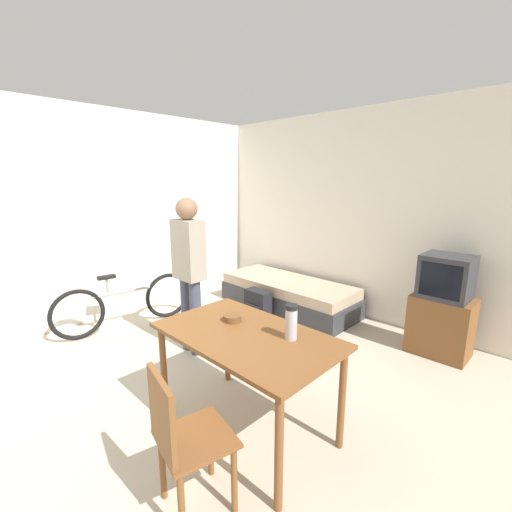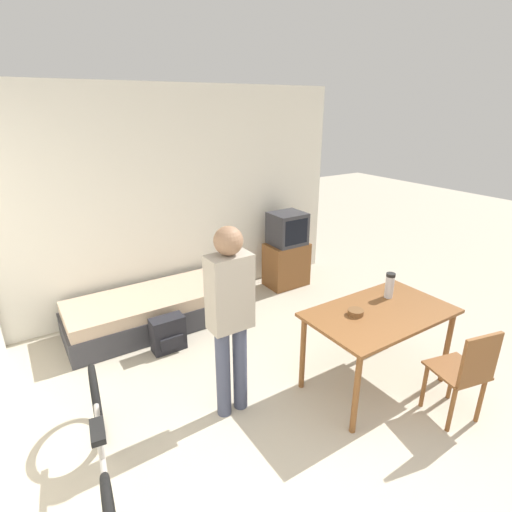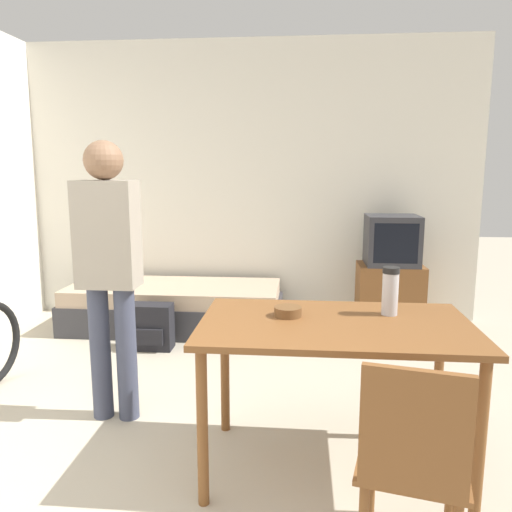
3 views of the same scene
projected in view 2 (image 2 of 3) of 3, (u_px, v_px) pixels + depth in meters
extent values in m
cube|color=silver|center=(166.00, 201.00, 4.88)|extent=(4.91, 0.06, 2.70)
cube|color=#333338|center=(155.00, 315.00, 4.70)|extent=(2.00, 0.79, 0.27)
cube|color=tan|center=(154.00, 299.00, 4.63)|extent=(1.94, 0.77, 0.14)
cube|color=brown|center=(286.00, 264.00, 5.72)|extent=(0.58, 0.40, 0.63)
cube|color=#2D2D33|center=(287.00, 228.00, 5.53)|extent=(0.46, 0.41, 0.45)
cube|color=black|center=(296.00, 232.00, 5.37)|extent=(0.38, 0.01, 0.35)
cube|color=brown|center=(380.00, 313.00, 3.50)|extent=(1.30, 0.77, 0.03)
cylinder|color=brown|center=(356.00, 394.00, 3.08)|extent=(0.05, 0.05, 0.74)
cylinder|color=brown|center=(447.00, 347.00, 3.68)|extent=(0.05, 0.05, 0.74)
cylinder|color=brown|center=(303.00, 353.00, 3.59)|extent=(0.05, 0.05, 0.74)
cylinder|color=brown|center=(390.00, 317.00, 4.19)|extent=(0.05, 0.05, 0.74)
cube|color=brown|center=(456.00, 370.00, 3.24)|extent=(0.46, 0.46, 0.02)
cube|color=brown|center=(480.00, 360.00, 3.01)|extent=(0.35, 0.11, 0.42)
cylinder|color=brown|center=(452.00, 378.00, 3.51)|extent=(0.04, 0.04, 0.43)
cylinder|color=brown|center=(424.00, 385.00, 3.41)|extent=(0.04, 0.04, 0.43)
cylinder|color=brown|center=(480.00, 400.00, 3.24)|extent=(0.04, 0.04, 0.43)
cylinder|color=brown|center=(451.00, 409.00, 3.14)|extent=(0.04, 0.04, 0.43)
torus|color=black|center=(97.00, 403.00, 3.09)|extent=(0.13, 0.60, 0.60)
cylinder|color=gray|center=(100.00, 436.00, 2.56)|extent=(0.16, 0.85, 0.04)
cylinder|color=gray|center=(100.00, 447.00, 2.36)|extent=(0.04, 0.04, 0.20)
cube|color=black|center=(97.00, 431.00, 2.32)|extent=(0.11, 0.21, 0.04)
cylinder|color=#3D4256|center=(223.00, 373.00, 3.26)|extent=(0.12, 0.12, 0.81)
cylinder|color=#3D4256|center=(240.00, 366.00, 3.34)|extent=(0.12, 0.12, 0.81)
cube|color=#9E9384|center=(230.00, 292.00, 3.05)|extent=(0.34, 0.20, 0.61)
sphere|color=#846047|center=(228.00, 241.00, 2.90)|extent=(0.22, 0.22, 0.22)
cylinder|color=#B7B7BC|center=(390.00, 285.00, 3.71)|extent=(0.08, 0.08, 0.24)
cylinder|color=black|center=(391.00, 275.00, 3.67)|extent=(0.08, 0.08, 0.03)
cylinder|color=brown|center=(356.00, 312.00, 3.43)|extent=(0.14, 0.14, 0.05)
cube|color=black|center=(168.00, 334.00, 4.22)|extent=(0.35, 0.18, 0.38)
cube|color=black|center=(172.00, 343.00, 4.16)|extent=(0.25, 0.03, 0.13)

